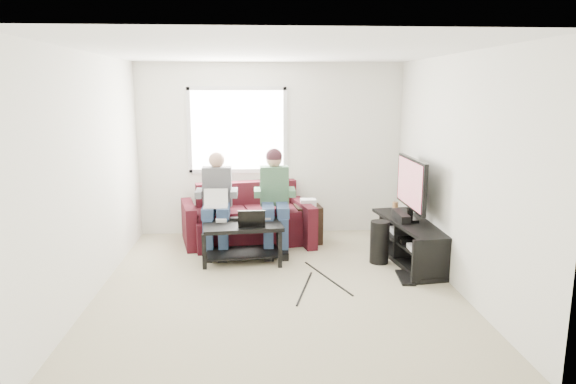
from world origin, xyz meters
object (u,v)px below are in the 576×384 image
(sofa, at_px, (247,221))
(tv_stand, at_px, (411,244))
(subwoofer, at_px, (379,242))
(coffee_table, at_px, (243,233))
(tv, at_px, (411,185))
(end_table, at_px, (308,223))

(sofa, height_order, tv_stand, sofa)
(sofa, height_order, subwoofer, sofa)
(coffee_table, xyz_separation_m, tv, (2.18, -0.05, 0.62))
(coffee_table, bearing_deg, tv_stand, -3.92)
(sofa, relative_size, subwoofer, 3.60)
(sofa, distance_m, tv, 2.41)
(tv, bearing_deg, end_table, 146.80)
(tv_stand, bearing_deg, subwoofer, -176.14)
(coffee_table, relative_size, tv_stand, 0.64)
(coffee_table, bearing_deg, tv, -1.30)
(tv_stand, bearing_deg, end_table, 143.77)
(sofa, bearing_deg, subwoofer, -30.43)
(tv_stand, relative_size, end_table, 2.57)
(coffee_table, xyz_separation_m, subwoofer, (1.76, -0.18, -0.10))
(tv, xyz_separation_m, end_table, (-1.25, 0.82, -0.70))
(coffee_table, distance_m, tv, 2.27)
(sofa, xyz_separation_m, subwoofer, (1.72, -1.01, -0.04))
(end_table, bearing_deg, tv_stand, -36.23)
(tv_stand, distance_m, tv, 0.76)
(sofa, bearing_deg, end_table, -4.16)
(sofa, relative_size, tv_stand, 1.19)
(sofa, xyz_separation_m, tv_stand, (2.15, -0.98, -0.08))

